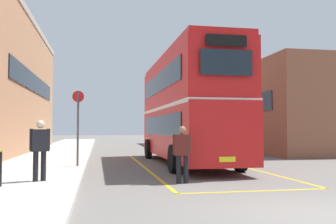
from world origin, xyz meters
name	(u,v)px	position (x,y,z in m)	size (l,w,h in m)	color
ground_plane	(172,157)	(0.00, 14.40, 0.00)	(135.60, 135.60, 0.00)	#66605B
sidewalk_left	(56,154)	(-6.50, 16.80, 0.07)	(4.00, 57.60, 0.14)	#B2ADA3
depot_building_right	(283,110)	(8.76, 18.35, 2.87)	(6.58, 13.27, 5.74)	brown
double_decker_bus	(186,107)	(-0.20, 10.17, 2.51)	(2.80, 10.77, 4.75)	black
single_deck_bus	(169,128)	(2.54, 29.02, 1.64)	(2.90, 9.11, 3.02)	black
pedestrian_boarding	(182,150)	(-1.66, 4.42, 0.94)	(0.55, 0.26, 1.63)	black
pedestrian_waiting_near	(40,146)	(-5.59, 4.58, 1.09)	(0.52, 0.40, 1.65)	black
bus_stop_sign	(78,121)	(-4.81, 8.57, 1.86)	(0.44, 0.08, 2.87)	#4C4C51
bay_marking_yellow	(197,168)	(-0.19, 8.22, 0.00)	(4.19, 12.76, 0.01)	gold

